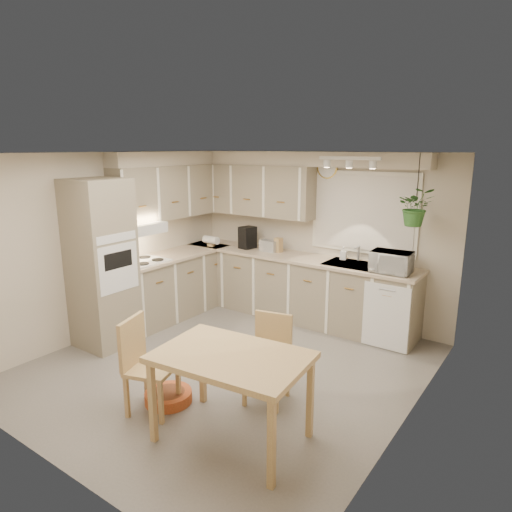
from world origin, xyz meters
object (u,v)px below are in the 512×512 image
object	(u,v)px
braided_rug	(226,360)
microwave	(391,260)
pet_bed	(168,397)
dining_table	(232,397)
chair_back	(267,361)
chair_left	(152,366)

from	to	relation	value
braided_rug	microwave	world-z (taller)	microwave
braided_rug	pet_bed	xyz separation A→B (m)	(0.10, -1.04, 0.05)
pet_bed	microwave	bearing A→B (deg)	64.06
dining_table	braided_rug	world-z (taller)	dining_table
chair_back	pet_bed	xyz separation A→B (m)	(-0.78, -0.58, -0.38)
microwave	dining_table	bearing A→B (deg)	-101.15
chair_left	microwave	bearing A→B (deg)	137.35
chair_left	braided_rug	world-z (taller)	chair_left
chair_left	chair_back	distance (m)	1.10
chair_back	braided_rug	bearing A→B (deg)	-40.05
dining_table	chair_left	size ratio (longest dim) A/B	1.36
pet_bed	braided_rug	bearing A→B (deg)	95.44
braided_rug	microwave	size ratio (longest dim) A/B	2.59
dining_table	braided_rug	size ratio (longest dim) A/B	1.00
pet_bed	microwave	size ratio (longest dim) A/B	0.96
chair_left	braided_rug	distance (m)	1.31
chair_left	chair_back	xyz separation A→B (m)	(0.79, 0.76, -0.03)
chair_back	braided_rug	xyz separation A→B (m)	(-0.88, 0.46, -0.43)
braided_rug	chair_left	bearing A→B (deg)	-85.59
dining_table	chair_left	distance (m)	0.89
chair_back	microwave	size ratio (longest dim) A/B	1.79
chair_back	pet_bed	world-z (taller)	chair_back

